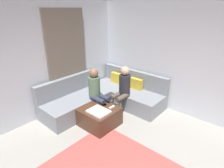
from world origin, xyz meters
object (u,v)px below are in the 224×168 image
Objects in this scene: ottoman at (100,117)px; game_remote at (112,107)px; coffee_mug at (98,101)px; person_on_couch_back at (122,88)px; sectional_couch at (106,97)px; person_on_couch_side at (97,91)px.

ottoman is 5.07× the size of game_remote.
person_on_couch_back is at bearing 68.13° from coffee_mug.
game_remote is (0.18, 0.22, 0.22)m from ottoman.
person_on_couch_back reaches higher than coffee_mug.
sectional_couch reaches higher than game_remote.
ottoman is 0.91m from person_on_couch_back.
person_on_couch_back reaches higher than ottoman.
person_on_couch_side is (-0.13, 0.11, 0.19)m from coffee_mug.
person_on_couch_back is (-0.16, 0.57, 0.23)m from game_remote.
game_remote is at bearing 105.40° from person_on_couch_back.
game_remote is at bearing -37.11° from sectional_couch.
person_on_couch_back is (0.52, 0.06, 0.38)m from sectional_couch.
person_on_couch_side reaches higher than sectional_couch.
sectional_couch is 2.12× the size of person_on_couch_side.
person_on_couch_side is at bearing -71.56° from sectional_couch.
ottoman is at bearing -129.29° from game_remote.
sectional_couch is 0.65m from coffee_mug.
coffee_mug is (0.28, -0.55, 0.19)m from sectional_couch.
sectional_couch is 0.89m from ottoman.
person_on_couch_side is at bearing 140.38° from ottoman.
person_on_couch_back is 1.00× the size of person_on_couch_side.
game_remote is at bearing 5.71° from coffee_mug.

